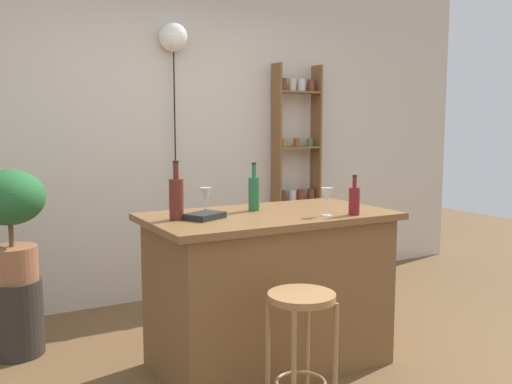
{
  "coord_description": "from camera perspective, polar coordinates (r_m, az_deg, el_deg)",
  "views": [
    {
      "loc": [
        -1.7,
        -2.59,
        1.48
      ],
      "look_at": [
        0.05,
        0.55,
        1.04
      ],
      "focal_mm": 39.66,
      "sensor_mm": 36.0,
      "label": 1
    }
  ],
  "objects": [
    {
      "name": "bar_stool",
      "position": [
        2.83,
        4.58,
        -13.47
      ],
      "size": [
        0.33,
        0.33,
        0.67
      ],
      "color": "#997047",
      "rests_on": "ground"
    },
    {
      "name": "back_wall",
      "position": [
        4.85,
        -8.64,
        5.91
      ],
      "size": [
        6.4,
        0.1,
        2.8
      ],
      "primitive_type": "cube",
      "color": "beige",
      "rests_on": "ground"
    },
    {
      "name": "bottle_spirits_clear",
      "position": [
        3.47,
        -0.21,
        -0.06
      ],
      "size": [
        0.07,
        0.07,
        0.3
      ],
      "color": "#236638",
      "rests_on": "kitchen_counter"
    },
    {
      "name": "kitchen_counter",
      "position": [
        3.5,
        1.29,
        -9.75
      ],
      "size": [
        1.48,
        0.81,
        0.95
      ],
      "color": "brown",
      "rests_on": "ground"
    },
    {
      "name": "wine_glass_center",
      "position": [
        3.31,
        7.17,
        -0.38
      ],
      "size": [
        0.07,
        0.07,
        0.16
      ],
      "color": "silver",
      "rests_on": "kitchen_counter"
    },
    {
      "name": "pendant_globe_light",
      "position": [
        4.79,
        -8.29,
        14.88
      ],
      "size": [
        0.24,
        0.24,
        2.29
      ],
      "color": "black",
      "rests_on": "ground"
    },
    {
      "name": "ground",
      "position": [
        3.43,
        3.94,
        -18.64
      ],
      "size": [
        12.0,
        12.0,
        0.0
      ],
      "primitive_type": "plane",
      "color": "brown"
    },
    {
      "name": "bottle_wine_red",
      "position": [
        3.36,
        9.9,
        -0.8
      ],
      "size": [
        0.07,
        0.07,
        0.24
      ],
      "color": "maroon",
      "rests_on": "kitchen_counter"
    },
    {
      "name": "cookbook",
      "position": [
        3.2,
        -5.18,
        -2.41
      ],
      "size": [
        0.25,
        0.23,
        0.03
      ],
      "primitive_type": "cube",
      "rotation": [
        0.0,
        0.0,
        0.46
      ],
      "color": "black",
      "rests_on": "kitchen_counter"
    },
    {
      "name": "bottle_olive_oil",
      "position": [
        3.17,
        -8.04,
        -0.56
      ],
      "size": [
        0.08,
        0.08,
        0.33
      ],
      "color": "#5B2319",
      "rests_on": "kitchen_counter"
    },
    {
      "name": "plant_stool",
      "position": [
        4.01,
        -23.08,
        -11.57
      ],
      "size": [
        0.34,
        0.34,
        0.49
      ],
      "primitive_type": "cylinder",
      "color": "#2D2823",
      "rests_on": "ground"
    },
    {
      "name": "spice_shelf",
      "position": [
        5.26,
        4.1,
        2.03
      ],
      "size": [
        0.45,
        0.16,
        2.02
      ],
      "color": "brown",
      "rests_on": "ground"
    },
    {
      "name": "wine_glass_left",
      "position": [
        3.31,
        -5.1,
        -0.35
      ],
      "size": [
        0.07,
        0.07,
        0.16
      ],
      "color": "silver",
      "rests_on": "kitchen_counter"
    },
    {
      "name": "potted_plant",
      "position": [
        3.86,
        -23.56,
        -2.06
      ],
      "size": [
        0.44,
        0.4,
        0.71
      ],
      "color": "#935B3D",
      "rests_on": "plant_stool"
    }
  ]
}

